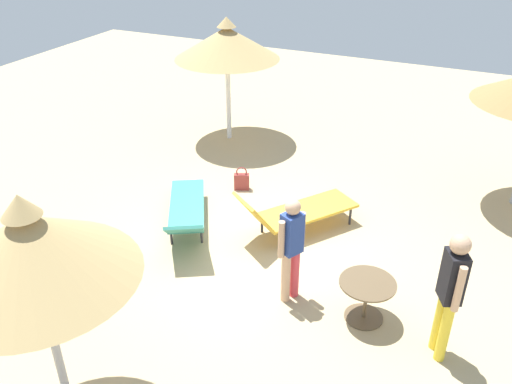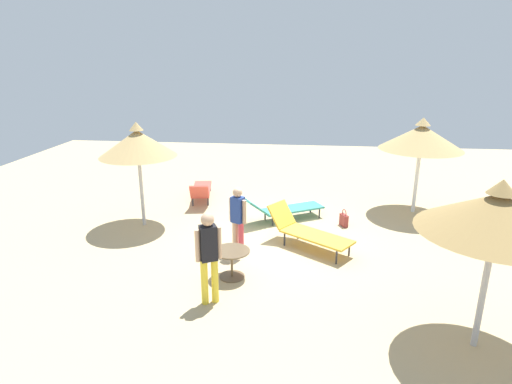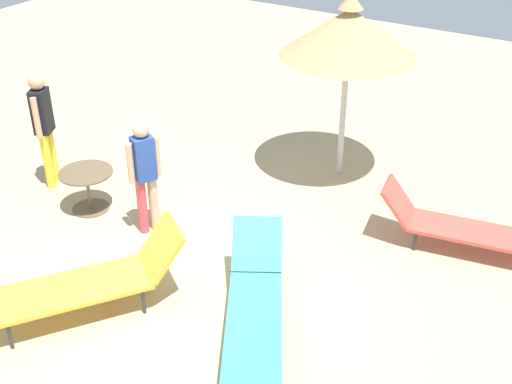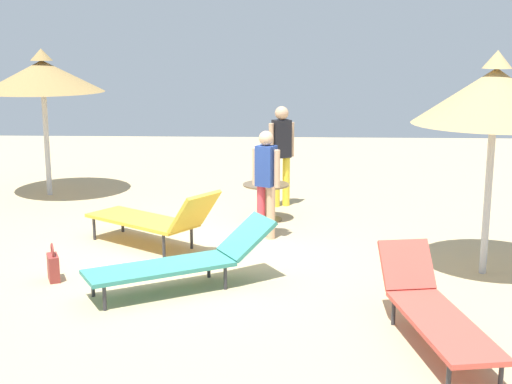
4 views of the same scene
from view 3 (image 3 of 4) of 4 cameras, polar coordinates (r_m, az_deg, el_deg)
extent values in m
cube|color=tan|center=(8.13, -7.18, -8.38)|extent=(24.00, 24.00, 0.10)
cylinder|color=#B2B2B7|center=(10.00, 7.63, 7.38)|extent=(0.09, 0.09, 2.26)
cone|color=tan|center=(9.62, 8.10, 13.60)|extent=(2.00, 2.00, 0.69)
cone|color=tan|center=(9.50, 8.30, 16.15)|extent=(0.36, 0.36, 0.22)
cube|color=teal|center=(7.04, -0.20, -11.52)|extent=(1.38, 1.82, 0.05)
cylinder|color=#2D2D33|center=(7.70, 1.87, -8.80)|extent=(0.04, 0.04, 0.28)
cylinder|color=#2D2D33|center=(7.72, -1.87, -8.72)|extent=(0.04, 0.04, 0.28)
cube|color=teal|center=(7.79, 0.09, -4.55)|extent=(0.80, 0.79, 0.46)
cube|color=#CC4C3F|center=(8.88, 18.78, -3.41)|extent=(1.84, 0.85, 0.05)
cylinder|color=#2D2D33|center=(9.19, 14.18, -2.61)|extent=(0.04, 0.04, 0.28)
cylinder|color=#2D2D33|center=(8.80, 13.68, -4.18)|extent=(0.04, 0.04, 0.28)
cube|color=#CC4C3F|center=(8.80, 12.24, -0.74)|extent=(0.48, 0.62, 0.48)
cube|color=gold|center=(7.68, -15.73, -8.16)|extent=(1.55, 1.80, 0.05)
cylinder|color=#2D2D33|center=(7.59, -20.66, -11.67)|extent=(0.04, 0.04, 0.34)
cylinder|color=#2D2D33|center=(8.02, -21.02, -9.12)|extent=(0.04, 0.04, 0.34)
cylinder|color=#2D2D33|center=(7.66, -9.77, -9.34)|extent=(0.04, 0.04, 0.34)
cylinder|color=#2D2D33|center=(8.09, -10.78, -6.97)|extent=(0.04, 0.04, 0.34)
cube|color=gold|center=(7.64, -8.23, -4.75)|extent=(0.79, 0.73, 0.55)
cylinder|color=yellow|center=(10.45, -17.33, 3.08)|extent=(0.13, 0.13, 0.88)
cylinder|color=yellow|center=(10.29, -17.70, 2.57)|extent=(0.13, 0.13, 0.88)
cube|color=black|center=(10.05, -18.19, 6.73)|extent=(0.33, 0.36, 0.66)
sphere|color=tan|center=(9.89, -18.61, 9.11)|extent=(0.24, 0.24, 0.24)
cylinder|color=tan|center=(10.23, -17.77, 7.06)|extent=(0.09, 0.09, 0.61)
cylinder|color=tan|center=(9.90, -18.58, 6.13)|extent=(0.09, 0.09, 0.61)
cylinder|color=#D83F4C|center=(8.90, -9.87, -1.23)|extent=(0.13, 0.13, 0.80)
cylinder|color=tan|center=(8.95, -8.89, -0.94)|extent=(0.13, 0.13, 0.80)
cube|color=navy|center=(8.58, -9.77, 2.92)|extent=(0.32, 0.34, 0.60)
sphere|color=tan|center=(8.40, -10.01, 5.40)|extent=(0.22, 0.22, 0.22)
cylinder|color=tan|center=(8.54, -10.89, 2.46)|extent=(0.09, 0.09, 0.56)
cylinder|color=tan|center=(8.65, -8.64, 3.07)|extent=(0.09, 0.09, 0.56)
cylinder|color=brown|center=(9.48, -14.62, 1.64)|extent=(0.76, 0.76, 0.02)
cylinder|color=brown|center=(9.63, -14.39, 0.06)|extent=(0.05, 0.05, 0.58)
cylinder|color=brown|center=(9.77, -14.18, -1.37)|extent=(0.53, 0.53, 0.02)
camera|label=1|loc=(13.35, -1.28, 30.91)|focal=37.46mm
camera|label=2|loc=(14.70, -45.06, 20.03)|focal=29.79mm
camera|label=4|loc=(8.14, 68.14, -4.11)|focal=50.08mm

